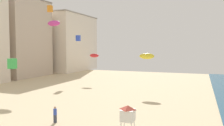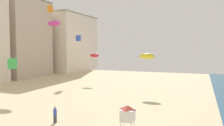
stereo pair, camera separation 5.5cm
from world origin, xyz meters
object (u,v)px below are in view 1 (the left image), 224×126
Objects in this scene: kite_green_box at (12,64)px; kite_orange_box at (50,9)px; kite_blue_box at (78,38)px; kite_magenta_parafoil at (54,23)px; kite_flyer at (55,114)px; kite_red_parafoil at (94,55)px; kite_yellow_parafoil at (147,56)px; lifeguard_stand at (128,114)px.

kite_orange_box reaches higher than kite_green_box.
kite_blue_box is 0.46× the size of kite_magenta_parafoil.
kite_magenta_parafoil is (-13.70, 19.72, 11.23)m from kite_flyer.
kite_red_parafoil is 2.01× the size of kite_orange_box.
kite_yellow_parafoil is 2.46× the size of kite_orange_box.
kite_yellow_parafoil is at bearing 75.32° from lifeguard_stand.
kite_blue_box is at bearing 127.42° from kite_flyer.
kite_blue_box is at bearing 102.98° from lifeguard_stand.
kite_yellow_parafoil reaches higher than kite_green_box.
kite_red_parafoil reaches higher than kite_green_box.
kite_magenta_parafoil reaches higher than kite_green_box.
kite_magenta_parafoil is 7.22m from kite_orange_box.
kite_green_box is (-16.68, 4.44, 3.55)m from lifeguard_stand.
kite_blue_box is at bearing 83.68° from kite_magenta_parafoil.
kite_green_box is (3.77, -23.82, -4.16)m from kite_blue_box.
lifeguard_stand is at bearing -81.77° from kite_yellow_parafoil.
kite_flyer is 10.83m from kite_green_box.
lifeguard_stand is 31.16m from kite_magenta_parafoil.
kite_magenta_parafoil reaches higher than kite_flyer.
kite_green_box is at bearing -129.48° from kite_yellow_parafoil.
kite_yellow_parafoil is (-3.04, 21.00, 4.10)m from lifeguard_stand.
kite_orange_box reaches higher than kite_flyer.
kite_flyer is at bearing -23.47° from kite_green_box.
kite_blue_box is 1.00× the size of kite_green_box.
lifeguard_stand is 32.34m from kite_red_parafoil.
kite_yellow_parafoil is 1.22× the size of kite_red_parafoil.
kite_magenta_parafoil is (-18.30, -0.78, 6.21)m from kite_yellow_parafoil.
kite_orange_box is (-1.60, -13.57, 8.13)m from kite_red_parafoil.
kite_blue_box reaches higher than kite_green_box.
kite_yellow_parafoil is 19.34m from kite_magenta_parafoil.
kite_red_parafoil reaches higher than kite_flyer.
kite_orange_box is at bearing 139.30° from kite_flyer.
kite_flyer is 0.77× the size of kite_red_parafoil.
kite_orange_box is at bearing -59.74° from kite_magenta_parafoil.
kite_flyer is 21.35m from kite_orange_box.
kite_orange_box is at bearing -79.35° from kite_blue_box.
kite_flyer is at bearing -53.34° from kite_orange_box.
kite_yellow_parafoil is at bearing 2.43° from kite_magenta_parafoil.
kite_yellow_parafoil is 2.01× the size of kite_green_box.
kite_red_parafoil is at bearing 88.80° from kite_green_box.
kite_yellow_parafoil is 14.78m from kite_red_parafoil.
kite_orange_box is (-17.80, 14.16, 11.98)m from lifeguard_stand.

